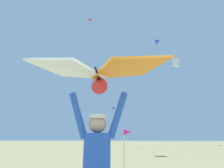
% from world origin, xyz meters
% --- Properties ---
extents(held_stunt_kite, '(1.98, 1.08, 0.42)m').
position_xyz_m(held_stunt_kite, '(-0.31, -0.17, 2.19)').
color(held_stunt_kite, black).
extents(distant_kite_white_far_center, '(0.90, 0.94, 1.10)m').
position_xyz_m(distant_kite_white_far_center, '(5.73, 16.52, 9.47)').
color(distant_kite_white_far_center, white).
extents(distant_kite_red_mid_right, '(0.80, 0.82, 0.28)m').
position_xyz_m(distant_kite_red_mid_right, '(-6.25, 24.49, 21.87)').
color(distant_kite_red_mid_right, red).
extents(distant_kite_blue_high_right, '(1.00, 1.00, 1.54)m').
position_xyz_m(distant_kite_blue_high_right, '(-2.80, 34.75, 7.03)').
color(distant_kite_blue_high_right, blue).
extents(distant_kite_blue_mid_left, '(1.32, 1.22, 2.53)m').
position_xyz_m(distant_kite_blue_mid_left, '(6.91, 32.39, 21.03)').
color(distant_kite_blue_mid_left, blue).
extents(marker_flag, '(0.30, 0.24, 1.62)m').
position_xyz_m(marker_flag, '(0.05, 4.20, 1.40)').
color(marker_flag, silver).
rests_on(marker_flag, ground).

